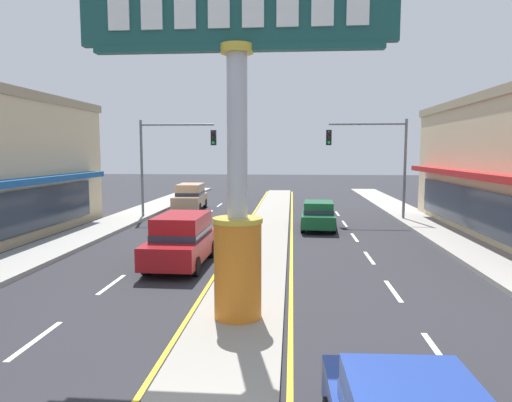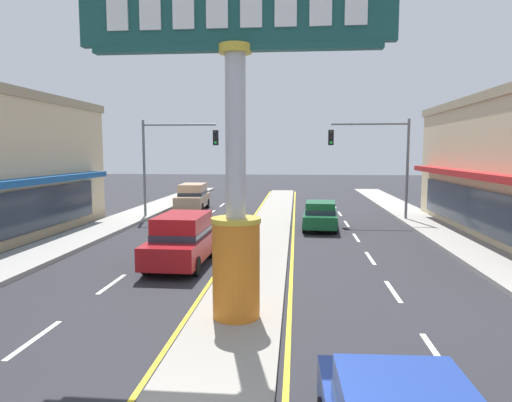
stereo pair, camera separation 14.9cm
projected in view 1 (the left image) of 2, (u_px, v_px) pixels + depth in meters
The scene contains 10 objects.
median_strip at pixel (265, 235), 23.10m from camera, with size 2.27×52.00×0.14m, color gray.
sidewalk_left at pixel (74, 239), 21.82m from camera, with size 2.57×60.00×0.18m, color #9E9B93.
sidewalk_right at pixel (465, 245), 20.40m from camera, with size 2.57×60.00×0.18m, color #9E9B93.
lane_markings at pixel (264, 241), 21.76m from camera, with size 9.01×52.00×0.01m.
district_sign at pixel (237, 140), 10.99m from camera, with size 7.44×1.23×8.26m.
traffic_light_left_side at pixel (169, 152), 28.56m from camera, with size 4.86×0.46×6.20m.
traffic_light_right_side at pixel (376, 152), 27.76m from camera, with size 4.86×0.46×6.20m.
suv_near_right_lane at pixel (190, 196), 33.44m from camera, with size 2.12×4.68×1.90m.
sedan_far_right_lane at pixel (319, 215), 25.15m from camera, with size 2.02×4.39×1.53m.
suv_near_left_lane at pixel (182, 239), 17.15m from camera, with size 2.03×4.63×1.90m.
Camera 1 is at (1.32, -4.75, 4.25)m, focal length 32.18 mm.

